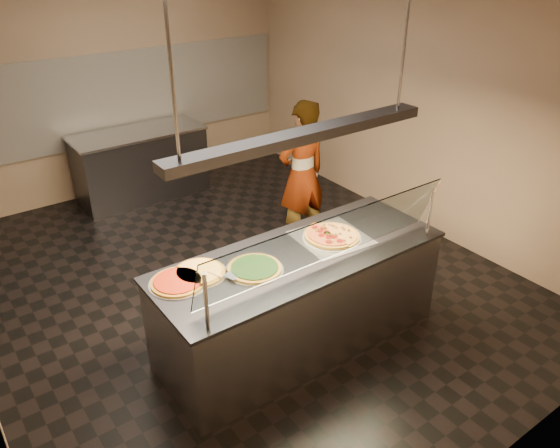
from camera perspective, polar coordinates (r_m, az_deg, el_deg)
ground at (r=5.90m, az=-4.39°, el=-5.71°), size 5.00×6.00×0.02m
wall_back at (r=7.85m, az=-16.88°, el=13.99°), size 5.00×0.02×3.00m
wall_front at (r=3.29m, az=23.68°, el=-7.20°), size 5.00×0.02×3.00m
wall_right at (r=6.78m, az=13.83°, el=12.24°), size 0.02×6.00×3.00m
tile_band at (r=7.87m, az=-16.60°, el=12.55°), size 4.90×0.02×1.20m
serving_counter at (r=4.77m, az=2.03°, el=-7.89°), size 2.52×0.94×0.93m
sneeze_guard at (r=4.14m, az=5.11°, el=-1.64°), size 2.28×0.18×0.54m
perforated_tray at (r=4.76m, az=5.38°, el=-1.37°), size 0.62×0.62×0.01m
half_pizza_pepperoni at (r=4.68m, az=4.33°, el=-1.48°), size 0.28×0.50×0.05m
half_pizza_sausage at (r=4.82m, az=6.43°, el=-0.75°), size 0.28×0.50×0.04m
pizza_spinach at (r=4.31m, az=-2.72°, el=-4.60°), size 0.46×0.46×0.03m
pizza_cheese at (r=4.30m, az=-8.46°, el=-4.98°), size 0.43×0.43×0.03m
pizza_tomato at (r=4.22m, az=-10.64°, el=-5.95°), size 0.44×0.44×0.03m
pizza_spatula at (r=4.23m, az=-6.02°, el=-5.21°), size 0.24×0.22×0.02m
prep_table at (r=7.76m, az=-14.32°, el=6.09°), size 1.75×0.74×0.93m
worker at (r=6.18m, az=2.31°, el=5.16°), size 0.63×0.41×1.72m
heat_lamp_housing at (r=4.08m, az=2.39°, el=9.19°), size 2.30×0.18×0.08m
lamp_rod_left at (r=3.42m, az=-11.20°, el=14.47°), size 0.02×0.02×1.01m
lamp_rod_right at (r=4.61m, az=12.87°, el=17.79°), size 0.02×0.02×1.01m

